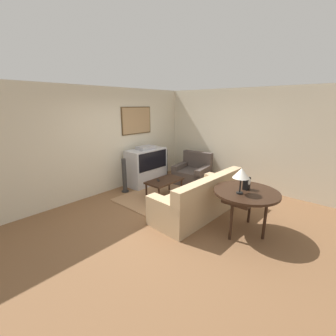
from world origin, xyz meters
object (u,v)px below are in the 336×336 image
(couch, at_px, (200,200))
(table_lamp, at_px, (241,174))
(coffee_table, at_px, (164,182))
(console_table, at_px, (246,195))
(speaker_tower_right, at_px, (166,165))
(armchair, at_px, (193,173))
(tv, at_px, (146,166))
(mantel_clock, at_px, (247,183))
(speaker_tower_left, at_px, (124,176))

(couch, height_order, table_lamp, table_lamp)
(coffee_table, height_order, console_table, console_table)
(coffee_table, relative_size, console_table, 0.83)
(console_table, height_order, table_lamp, table_lamp)
(table_lamp, bearing_deg, couch, 76.65)
(console_table, bearing_deg, speaker_tower_right, 66.31)
(armchair, height_order, console_table, armchair)
(tv, distance_m, table_lamp, 3.33)
(console_table, height_order, speaker_tower_right, speaker_tower_right)
(coffee_table, height_order, table_lamp, table_lamp)
(tv, xyz_separation_m, console_table, (-0.59, -3.23, 0.20))
(armchair, bearing_deg, tv, -141.53)
(mantel_clock, distance_m, speaker_tower_right, 3.46)
(couch, bearing_deg, table_lamp, 78.75)
(mantel_clock, bearing_deg, coffee_table, 86.62)
(tv, height_order, speaker_tower_left, tv)
(tv, bearing_deg, table_lamp, -103.77)
(coffee_table, xyz_separation_m, speaker_tower_left, (-0.43, 1.04, 0.02))
(armchair, relative_size, console_table, 0.91)
(table_lamp, relative_size, speaker_tower_left, 0.50)
(table_lamp, relative_size, mantel_clock, 2.04)
(tv, relative_size, armchair, 1.13)
(tv, relative_size, couch, 0.53)
(speaker_tower_left, bearing_deg, couch, -83.26)
(table_lamp, height_order, speaker_tower_right, table_lamp)
(tv, height_order, table_lamp, table_lamp)
(tv, bearing_deg, console_table, -100.41)
(couch, bearing_deg, tv, -101.86)
(console_table, bearing_deg, coffee_table, 84.45)
(couch, xyz_separation_m, speaker_tower_right, (1.37, 2.21, 0.11))
(speaker_tower_left, bearing_deg, coffee_table, -67.50)
(speaker_tower_left, bearing_deg, armchair, -27.03)
(speaker_tower_left, bearing_deg, speaker_tower_right, 0.00)
(coffee_table, xyz_separation_m, console_table, (-0.21, -2.17, 0.33))
(mantel_clock, bearing_deg, tv, 80.93)
(armchair, xyz_separation_m, console_table, (-1.59, -2.28, 0.44))
(coffee_table, bearing_deg, mantel_clock, -93.38)
(tv, relative_size, mantel_clock, 5.27)
(coffee_table, bearing_deg, armchair, 4.90)
(armchair, distance_m, table_lamp, 2.99)
(couch, relative_size, coffee_table, 2.33)
(tv, xyz_separation_m, table_lamp, (-0.78, -3.18, 0.62))
(armchair, xyz_separation_m, table_lamp, (-1.78, -2.24, 0.87))
(mantel_clock, relative_size, speaker_tower_left, 0.24)
(couch, distance_m, console_table, 1.08)
(mantel_clock, xyz_separation_m, speaker_tower_left, (-0.31, 3.16, -0.48))
(tv, xyz_separation_m, couch, (-0.55, -2.23, -0.22))
(table_lamp, xyz_separation_m, mantel_clock, (0.27, -0.00, -0.25))
(console_table, distance_m, speaker_tower_right, 3.52)
(armchair, xyz_separation_m, speaker_tower_right, (-0.18, 0.93, 0.14))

